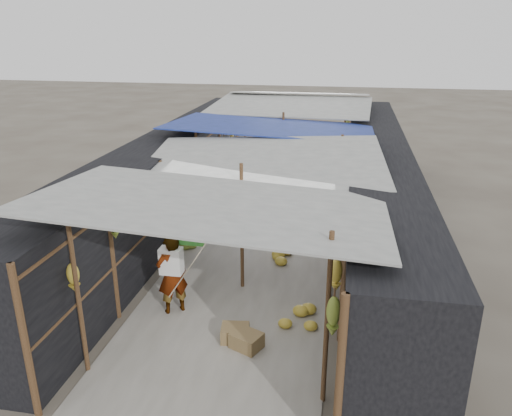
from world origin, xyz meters
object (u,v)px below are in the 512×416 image
Objects in this scene: crate_near at (247,341)px; vendor_seated at (334,211)px; shopper_blue at (239,188)px; black_basin at (331,178)px; vendor_elderly at (172,275)px.

vendor_seated is at bearing 102.51° from crate_near.
shopper_blue is 2.61m from vendor_seated.
black_basin is 0.32× the size of shopper_blue.
vendor_seated is (0.27, -4.35, 0.38)m from black_basin.
shopper_blue is at bearing -118.16° from black_basin.
shopper_blue is at bearing -128.78° from vendor_elderly.
crate_near is 5.85m from shopper_blue.
crate_near is 0.26× the size of shopper_blue.
vendor_elderly reaches higher than crate_near.
crate_near is at bearing 114.34° from vendor_elderly.
vendor_seated reaches higher than crate_near.
shopper_blue is at bearing -85.03° from vendor_seated.
vendor_elderly reaches higher than black_basin.
vendor_elderly is 0.84× the size of shopper_blue.
crate_near is 0.82× the size of black_basin.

